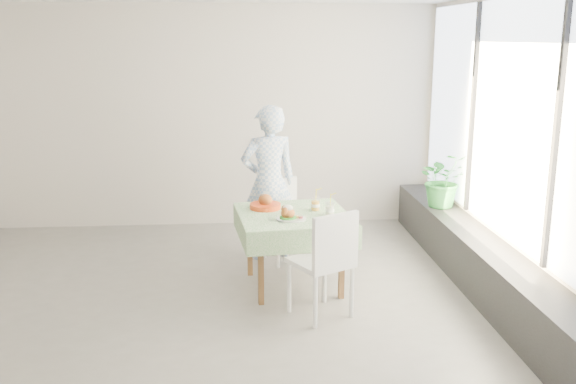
{
  "coord_description": "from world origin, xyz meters",
  "views": [
    {
      "loc": [
        0.46,
        -5.67,
        2.39
      ],
      "look_at": [
        0.95,
        0.29,
        0.94
      ],
      "focal_mm": 40.0,
      "sensor_mm": 36.0,
      "label": 1
    }
  ],
  "objects": [
    {
      "name": "wall_back",
      "position": [
        0.0,
        2.5,
        1.4
      ],
      "size": [
        6.0,
        0.02,
        2.8
      ],
      "primitive_type": "cube",
      "color": "beige",
      "rests_on": "ground"
    },
    {
      "name": "juice_cup_lemonade",
      "position": [
        1.34,
        0.15,
        0.8
      ],
      "size": [
        0.09,
        0.09,
        0.25
      ],
      "color": "white",
      "rests_on": "cafe_table"
    },
    {
      "name": "potted_plant",
      "position": [
        2.8,
        1.26,
        0.82
      ],
      "size": [
        0.59,
        0.52,
        0.64
      ],
      "primitive_type": "imported",
      "rotation": [
        0.0,
        0.0,
        0.04
      ],
      "color": "#297D39",
      "rests_on": "window_ledge"
    },
    {
      "name": "chair_far",
      "position": [
        0.98,
        1.01,
        0.28
      ],
      "size": [
        0.54,
        0.54,
        0.89
      ],
      "color": "white",
      "rests_on": "ground"
    },
    {
      "name": "main_dish",
      "position": [
        0.94,
        0.02,
        0.79
      ],
      "size": [
        0.28,
        0.28,
        0.14
      ],
      "color": "white",
      "rests_on": "cafe_table"
    },
    {
      "name": "wall_front",
      "position": [
        0.0,
        -2.5,
        1.4
      ],
      "size": [
        6.0,
        0.02,
        2.8
      ],
      "primitive_type": "cube",
      "color": "beige",
      "rests_on": "ground"
    },
    {
      "name": "chair_near",
      "position": [
        1.18,
        -0.46,
        0.3
      ],
      "size": [
        0.62,
        0.62,
        0.97
      ],
      "color": "white",
      "rests_on": "ground"
    },
    {
      "name": "cafe_table",
      "position": [
        1.0,
        0.24,
        0.46
      ],
      "size": [
        1.15,
        1.15,
        0.74
      ],
      "color": "brown",
      "rests_on": "ground"
    },
    {
      "name": "second_dish",
      "position": [
        0.74,
        0.45,
        0.78
      ],
      "size": [
        0.31,
        0.31,
        0.15
      ],
      "color": "#B73812",
      "rests_on": "cafe_table"
    },
    {
      "name": "floor",
      "position": [
        0.0,
        0.0,
        0.0
      ],
      "size": [
        6.0,
        6.0,
        0.0
      ],
      "primitive_type": "plane",
      "color": "#65625F",
      "rests_on": "ground"
    },
    {
      "name": "window_pane",
      "position": [
        2.97,
        0.0,
        1.65
      ],
      "size": [
        0.01,
        4.8,
        2.18
      ],
      "primitive_type": "cube",
      "color": "#D1E0F9",
      "rests_on": "ground"
    },
    {
      "name": "wall_right",
      "position": [
        3.0,
        0.0,
        1.4
      ],
      "size": [
        0.02,
        5.0,
        2.8
      ],
      "primitive_type": "cube",
      "color": "beige",
      "rests_on": "ground"
    },
    {
      "name": "juice_cup_orange",
      "position": [
        1.22,
        0.33,
        0.8
      ],
      "size": [
        0.09,
        0.09,
        0.26
      ],
      "color": "white",
      "rests_on": "cafe_table"
    },
    {
      "name": "window_ledge",
      "position": [
        2.8,
        0.0,
        0.25
      ],
      "size": [
        0.4,
        4.8,
        0.5
      ],
      "primitive_type": "cube",
      "color": "black",
      "rests_on": "ground"
    },
    {
      "name": "diner",
      "position": [
        0.81,
        1.12,
        0.85
      ],
      "size": [
        0.7,
        0.54,
        1.7
      ],
      "primitive_type": "imported",
      "rotation": [
        0.0,
        0.0,
        3.37
      ],
      "color": "#88ABDA",
      "rests_on": "ground"
    }
  ]
}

